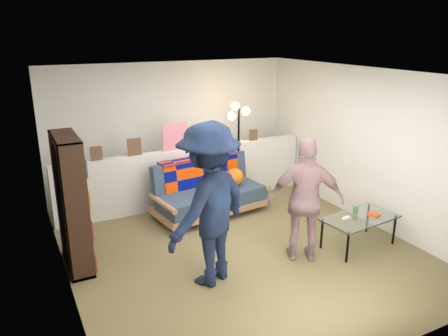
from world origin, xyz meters
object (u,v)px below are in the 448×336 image
bookshelf (72,207)px  floor_lamp (238,132)px  futon_sofa (210,192)px  coffee_table (360,219)px  person_right (306,200)px  person_left (209,205)px

bookshelf → floor_lamp: bookshelf is taller
futon_sofa → coffee_table: futon_sofa is taller
bookshelf → floor_lamp: 3.26m
bookshelf → person_right: bearing=-23.6°
coffee_table → person_left: bearing=175.9°
coffee_table → floor_lamp: 2.64m
futon_sofa → floor_lamp: floor_lamp is taller
futon_sofa → person_left: size_ratio=0.99×
futon_sofa → coffee_table: size_ratio=1.75×
person_left → person_right: person_left is taller
coffee_table → futon_sofa: bearing=124.0°
bookshelf → coffee_table: 3.84m
floor_lamp → person_left: person_left is taller
coffee_table → floor_lamp: floor_lamp is taller
coffee_table → floor_lamp: size_ratio=0.65×
futon_sofa → person_left: 2.14m
person_right → person_left: bearing=25.5°
bookshelf → coffee_table: (3.61, -1.26, -0.39)m
floor_lamp → person_left: 2.81m
futon_sofa → floor_lamp: size_ratio=1.13×
bookshelf → person_right: size_ratio=1.04×
futon_sofa → person_left: bearing=-115.3°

